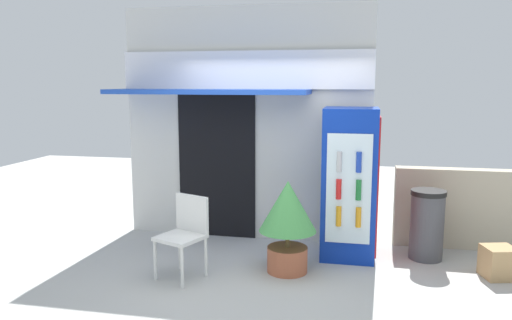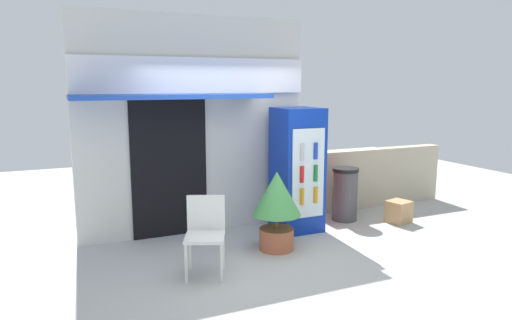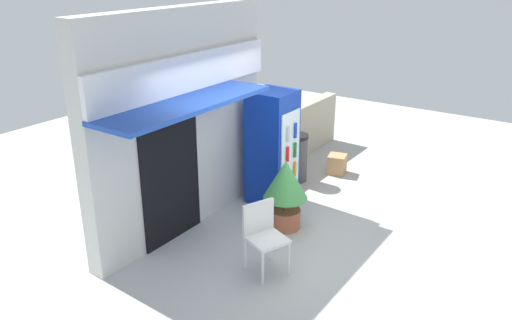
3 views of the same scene
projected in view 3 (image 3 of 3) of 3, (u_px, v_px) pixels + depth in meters
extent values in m
plane|color=#B2B2AD|center=(289.00, 242.00, 7.40)|extent=(16.00, 16.00, 0.00)
cube|color=silver|center=(181.00, 124.00, 7.33)|extent=(3.43, 0.27, 3.20)
cube|color=white|center=(187.00, 73.00, 6.96)|extent=(3.43, 0.08, 0.51)
cube|color=#1E47B2|center=(187.00, 104.00, 6.57)|extent=(2.64, 0.77, 0.06)
cube|color=black|center=(171.00, 174.00, 7.15)|extent=(1.10, 0.03, 2.01)
cube|color=#0C2D9E|center=(272.00, 148.00, 8.34)|extent=(0.65, 0.65, 1.88)
cube|color=silver|center=(290.00, 152.00, 8.16)|extent=(0.52, 0.02, 1.31)
cube|color=red|center=(283.00, 142.00, 8.59)|extent=(0.02, 0.59, 1.69)
cylinder|color=orange|center=(287.00, 173.00, 8.19)|extent=(0.06, 0.06, 0.24)
cylinder|color=orange|center=(294.00, 169.00, 8.36)|extent=(0.06, 0.06, 0.24)
cylinder|color=red|center=(287.00, 154.00, 8.06)|extent=(0.06, 0.06, 0.24)
cylinder|color=#196B2D|center=(295.00, 150.00, 8.24)|extent=(0.06, 0.06, 0.24)
cylinder|color=#B2B2B7|center=(288.00, 134.00, 7.94)|extent=(0.06, 0.06, 0.24)
cylinder|color=#1938A5|center=(295.00, 130.00, 8.11)|extent=(0.06, 0.06, 0.24)
cylinder|color=silver|center=(263.00, 268.00, 6.36)|extent=(0.04, 0.04, 0.45)
cylinder|color=silver|center=(289.00, 259.00, 6.57)|extent=(0.04, 0.04, 0.45)
cylinder|color=silver|center=(246.00, 254.00, 6.67)|extent=(0.04, 0.04, 0.45)
cylinder|color=silver|center=(271.00, 245.00, 6.87)|extent=(0.04, 0.04, 0.45)
cube|color=silver|center=(267.00, 239.00, 6.53)|extent=(0.59, 0.59, 0.04)
cube|color=silver|center=(258.00, 217.00, 6.60)|extent=(0.43, 0.21, 0.42)
cylinder|color=#AD5B3D|center=(285.00, 218.00, 7.75)|extent=(0.47, 0.47, 0.29)
cylinder|color=brown|center=(285.00, 204.00, 7.67)|extent=(0.05, 0.05, 0.19)
cone|color=#47994C|center=(286.00, 179.00, 7.52)|extent=(0.66, 0.66, 0.59)
cylinder|color=#47474C|center=(296.00, 159.00, 9.32)|extent=(0.40, 0.40, 0.81)
cylinder|color=black|center=(297.00, 136.00, 9.16)|extent=(0.42, 0.42, 0.06)
cube|color=#B7AD93|center=(298.00, 132.00, 10.36)|extent=(2.79, 0.23, 1.06)
cube|color=tan|center=(337.00, 164.00, 9.71)|extent=(0.41, 0.40, 0.36)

